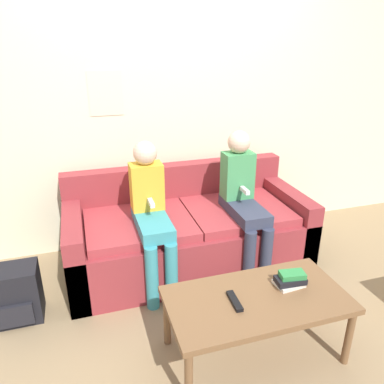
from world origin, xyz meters
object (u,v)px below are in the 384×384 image
Objects in this scene: tv_remote at (235,301)px; person_left at (151,210)px; coffee_table at (257,303)px; person_right at (244,196)px; couch at (187,233)px; backpack at (16,295)px.

person_left is at bearing 110.09° from tv_remote.
person_left is at bearing 115.68° from coffee_table.
person_right is at bearing 70.90° from coffee_table.
person_left is 6.44× the size of tv_remote.
person_left is 0.74m from person_right.
couch is 4.96× the size of backpack.
coffee_table is at bearing -64.32° from person_left.
tv_remote is at bearing -72.34° from person_left.
coffee_table is 0.95× the size of person_left.
couch is 1.10m from coffee_table.
coffee_table is 1.60m from backpack.
tv_remote is (-0.14, -0.00, 0.05)m from coffee_table.
couch is at bearing 30.74° from person_left.
couch is 0.52m from person_left.
tv_remote is (0.29, -0.90, -0.20)m from person_left.
coffee_table is 0.15m from tv_remote.
couch is 1.71× the size of person_right.
person_left reaches higher than couch.
couch is 0.58m from person_right.
couch is 1.11m from tv_remote.
couch is 11.30× the size of tv_remote.
person_right reaches higher than tv_remote.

